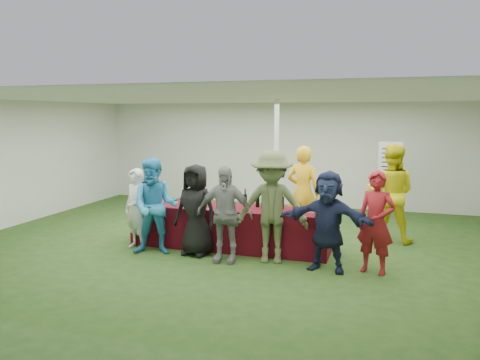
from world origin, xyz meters
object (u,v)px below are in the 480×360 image
(dump_bucket, at_px, (322,210))
(customer_2, at_px, (196,210))
(customer_4, at_px, (272,207))
(wine_list_sign, at_px, (390,164))
(customer_1, at_px, (155,206))
(customer_5, at_px, (328,221))
(customer_3, at_px, (224,214))
(serving_table, at_px, (229,228))
(customer_0, at_px, (136,209))
(customer_6, at_px, (376,222))
(staff_pourer, at_px, (303,192))
(staff_back, at_px, (391,193))

(dump_bucket, xyz_separation_m, customer_2, (-2.09, -0.34, -0.06))
(customer_4, bearing_deg, wine_list_sign, 54.18)
(customer_1, distance_m, customer_5, 2.94)
(customer_3, bearing_deg, dump_bucket, 14.69)
(serving_table, xyz_separation_m, customer_5, (1.84, -0.71, 0.40))
(customer_0, height_order, customer_6, customer_6)
(serving_table, xyz_separation_m, dump_bucket, (1.68, -0.22, 0.46))
(staff_pourer, height_order, staff_back, staff_back)
(staff_back, xyz_separation_m, customer_1, (-3.85, -2.08, -0.09))
(customer_4, height_order, customer_6, customer_4)
(wine_list_sign, relative_size, customer_2, 1.15)
(staff_back, relative_size, customer_1, 1.11)
(customer_3, relative_size, customer_5, 1.02)
(customer_1, height_order, customer_5, customer_1)
(customer_2, bearing_deg, wine_list_sign, 56.72)
(staff_back, distance_m, customer_5, 2.27)
(dump_bucket, bearing_deg, customer_5, -72.30)
(serving_table, height_order, wine_list_sign, wine_list_sign)
(customer_1, height_order, customer_3, customer_1)
(customer_4, bearing_deg, customer_1, 175.18)
(customer_0, xyz_separation_m, customer_5, (3.42, -0.17, 0.05))
(customer_6, bearing_deg, customer_4, -164.19)
(staff_pourer, relative_size, customer_3, 1.14)
(serving_table, height_order, dump_bucket, dump_bucket)
(customer_1, bearing_deg, staff_pourer, 22.92)
(wine_list_sign, bearing_deg, customer_6, -92.82)
(staff_pourer, height_order, customer_4, customer_4)
(customer_2, relative_size, customer_4, 0.86)
(dump_bucket, xyz_separation_m, customer_3, (-1.50, -0.54, -0.05))
(dump_bucket, relative_size, customer_4, 0.13)
(staff_pourer, bearing_deg, wine_list_sign, -119.01)
(customer_0, xyz_separation_m, customer_3, (1.76, -0.22, 0.07))
(customer_0, xyz_separation_m, customer_2, (1.17, -0.02, 0.06))
(wine_list_sign, xyz_separation_m, customer_0, (-4.30, -3.58, -0.59))
(staff_back, bearing_deg, wine_list_sign, -82.92)
(customer_4, bearing_deg, serving_table, 139.25)
(customer_2, bearing_deg, customer_6, 6.89)
(wine_list_sign, height_order, staff_back, staff_back)
(serving_table, relative_size, customer_6, 2.29)
(wine_list_sign, relative_size, staff_back, 0.97)
(customer_4, bearing_deg, staff_back, 37.16)
(wine_list_sign, relative_size, customer_4, 0.98)
(staff_back, distance_m, customer_0, 4.73)
(staff_back, xyz_separation_m, customer_3, (-2.57, -2.12, -0.13))
(serving_table, distance_m, staff_back, 3.12)
(staff_pourer, bearing_deg, customer_3, 72.94)
(customer_2, height_order, customer_3, customer_3)
(wine_list_sign, distance_m, customer_3, 4.60)
(staff_pourer, relative_size, customer_6, 1.15)
(staff_back, distance_m, customer_6, 1.98)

